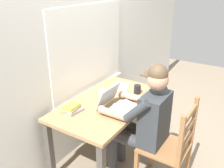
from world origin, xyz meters
name	(u,v)px	position (x,y,z in m)	size (l,w,h in m)	color
ground_plane	(109,156)	(0.00, 0.00, 0.00)	(8.00, 8.00, 0.00)	gray
back_wall	(74,41)	(0.00, 0.44, 1.29)	(6.00, 0.08, 2.60)	silver
desk	(109,110)	(0.00, 0.00, 0.61)	(1.28, 0.72, 0.71)	#9E7A51
seated_person	(144,118)	(-0.06, -0.44, 0.68)	(0.50, 0.60, 1.24)	#33383D
wooden_chair	(170,148)	(-0.06, -0.72, 0.46)	(0.42, 0.42, 0.94)	olive
laptop	(116,104)	(-0.08, -0.14, 0.76)	(0.33, 0.32, 0.22)	#ADAFB2
computer_mouse	(131,98)	(0.18, -0.17, 0.73)	(0.06, 0.10, 0.03)	#ADAFB2
coffee_mug_white	(102,93)	(0.07, 0.13, 0.76)	(0.11, 0.08, 0.09)	white
coffee_mug_dark	(137,89)	(0.35, -0.16, 0.76)	(0.11, 0.08, 0.10)	black
book_stack_main	(72,109)	(-0.37, 0.18, 0.75)	(0.19, 0.16, 0.08)	gray
paper_pile_near_laptop	(124,105)	(0.01, -0.18, 0.72)	(0.19, 0.15, 0.02)	white
paper_pile_back_corner	(121,86)	(0.40, 0.10, 0.72)	(0.26, 0.17, 0.01)	silver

